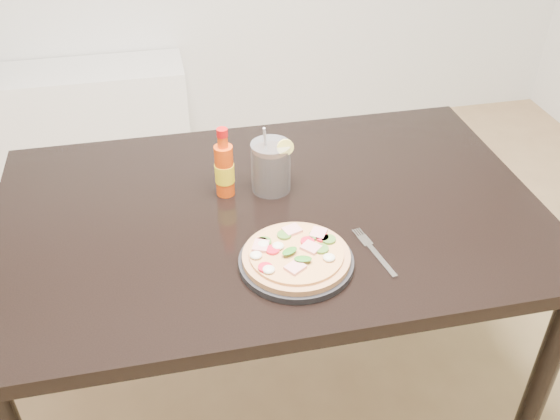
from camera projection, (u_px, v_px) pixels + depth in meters
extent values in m
cube|color=black|center=(270.00, 215.00, 1.62)|extent=(1.40, 0.90, 0.04)
cylinder|color=black|center=(540.00, 385.00, 1.64)|extent=(0.06, 0.06, 0.71)
cylinder|color=black|center=(56.00, 262.00, 2.04)|extent=(0.06, 0.06, 0.71)
cylinder|color=black|center=(423.00, 214.00, 2.25)|extent=(0.06, 0.06, 0.71)
cylinder|color=black|center=(296.00, 262.00, 1.42)|extent=(0.26, 0.26, 0.02)
cylinder|color=tan|center=(296.00, 257.00, 1.41)|extent=(0.25, 0.25, 0.01)
cylinder|color=tan|center=(296.00, 253.00, 1.41)|extent=(0.21, 0.21, 0.01)
cube|color=pink|center=(311.00, 247.00, 1.41)|extent=(0.05, 0.05, 0.01)
cube|color=pink|center=(292.00, 230.00, 1.47)|extent=(0.05, 0.05, 0.01)
cube|color=pink|center=(261.00, 246.00, 1.42)|extent=(0.05, 0.05, 0.01)
cube|color=pink|center=(318.00, 233.00, 1.46)|extent=(0.05, 0.05, 0.01)
cube|color=pink|center=(295.00, 267.00, 1.36)|extent=(0.05, 0.05, 0.01)
cylinder|color=red|center=(322.00, 237.00, 1.44)|extent=(0.03, 0.03, 0.01)
cylinder|color=red|center=(265.00, 268.00, 1.36)|extent=(0.03, 0.03, 0.01)
cylinder|color=red|center=(261.00, 242.00, 1.43)|extent=(0.03, 0.03, 0.01)
cylinder|color=red|center=(273.00, 250.00, 1.41)|extent=(0.03, 0.03, 0.01)
cylinder|color=red|center=(307.00, 241.00, 1.43)|extent=(0.03, 0.03, 0.01)
cylinder|color=#417025|center=(329.00, 239.00, 1.44)|extent=(0.03, 0.03, 0.01)
cylinder|color=#417025|center=(316.00, 235.00, 1.45)|extent=(0.03, 0.03, 0.01)
cylinder|color=#417025|center=(284.00, 235.00, 1.45)|extent=(0.03, 0.03, 0.01)
cylinder|color=#417025|center=(321.00, 249.00, 1.41)|extent=(0.03, 0.03, 0.01)
cylinder|color=#417025|center=(264.00, 242.00, 1.43)|extent=(0.03, 0.03, 0.01)
ellipsoid|color=silver|center=(329.00, 258.00, 1.38)|extent=(0.03, 0.03, 0.01)
ellipsoid|color=silver|center=(278.00, 246.00, 1.42)|extent=(0.03, 0.03, 0.01)
ellipsoid|color=silver|center=(256.00, 255.00, 1.39)|extent=(0.03, 0.03, 0.01)
ellipsoid|color=silver|center=(263.00, 244.00, 1.42)|extent=(0.03, 0.03, 0.01)
ellipsoid|color=silver|center=(269.00, 270.00, 1.35)|extent=(0.03, 0.03, 0.01)
ellipsoid|color=#28731B|center=(303.00, 259.00, 1.37)|extent=(0.04, 0.03, 0.00)
ellipsoid|color=#28731B|center=(290.00, 251.00, 1.39)|extent=(0.05, 0.04, 0.00)
cylinder|color=#D7430C|center=(224.00, 171.00, 1.62)|extent=(0.06, 0.06, 0.14)
cylinder|color=yellow|center=(225.00, 173.00, 1.62)|extent=(0.05, 0.05, 0.05)
cylinder|color=#D7430C|center=(223.00, 141.00, 1.57)|extent=(0.03, 0.03, 0.03)
cylinder|color=red|center=(222.00, 133.00, 1.55)|extent=(0.03, 0.03, 0.02)
cylinder|color=black|center=(271.00, 170.00, 1.64)|extent=(0.10, 0.10, 0.12)
cylinder|color=silver|center=(271.00, 167.00, 1.64)|extent=(0.11, 0.11, 0.14)
cylinder|color=#F2E059|center=(285.00, 147.00, 1.59)|extent=(0.04, 0.01, 0.04)
cylinder|color=#B2B2B7|center=(266.00, 152.00, 1.62)|extent=(0.03, 0.06, 0.17)
cube|color=silver|center=(382.00, 261.00, 1.43)|extent=(0.03, 0.12, 0.00)
cube|color=silver|center=(365.00, 241.00, 1.49)|extent=(0.03, 0.04, 0.00)
cube|color=silver|center=(355.00, 234.00, 1.51)|extent=(0.01, 0.03, 0.00)
cube|color=silver|center=(357.00, 233.00, 1.52)|extent=(0.01, 0.03, 0.00)
cube|color=silver|center=(360.00, 233.00, 1.52)|extent=(0.01, 0.03, 0.00)
cube|color=silver|center=(362.00, 232.00, 1.52)|extent=(0.01, 0.03, 0.00)
cube|color=white|center=(44.00, 121.00, 3.06)|extent=(1.40, 0.34, 0.50)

